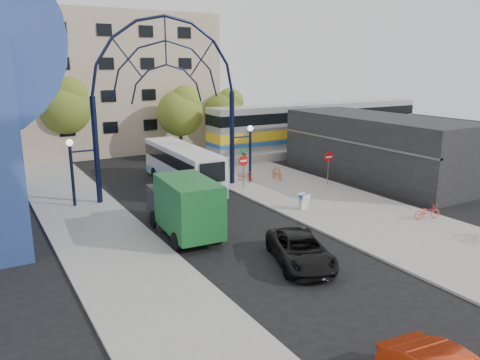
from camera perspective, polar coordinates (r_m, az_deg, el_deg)
ground at (r=21.99m, az=5.76°, el=-10.12°), size 120.00×120.00×0.00m
sidewalk_east at (r=29.72m, az=13.75°, el=-3.85°), size 8.00×56.00×0.12m
plaza_west at (r=24.46m, az=-15.48°, el=-7.87°), size 5.00×50.00×0.12m
gateway_arch at (r=32.42m, az=-8.94°, el=13.11°), size 13.64×0.44×12.10m
stop_sign at (r=33.48m, az=0.42°, el=1.97°), size 0.80×0.07×2.50m
do_not_enter_sign at (r=35.48m, az=10.73°, el=2.38°), size 0.76×0.07×2.48m
street_name_sign at (r=34.16m, az=0.48°, el=2.45°), size 0.70×0.70×2.80m
sandwich_board at (r=29.41m, az=7.78°, el=-2.37°), size 0.55×0.61×0.99m
commercial_block_east at (r=38.82m, az=16.37°, el=3.83°), size 6.00×16.00×5.00m
apartment_block at (r=53.01m, az=-15.39°, el=11.37°), size 20.00×12.10×14.00m
train_platform at (r=50.49m, az=9.48°, el=4.02°), size 32.00×5.00×0.80m
train_car at (r=50.13m, az=9.59°, el=6.83°), size 25.10×3.05×4.20m
tree_north_a at (r=45.99m, az=-7.15°, el=8.43°), size 4.48×4.48×7.00m
tree_north_b at (r=46.91m, az=-20.59°, el=8.58°), size 5.12×5.12×8.00m
tree_north_c at (r=50.43m, az=-1.72°, el=8.63°), size 4.16×4.16×6.50m
city_bus at (r=35.26m, az=-7.04°, el=1.75°), size 2.89×10.91×2.97m
green_truck at (r=25.11m, az=-6.96°, el=-3.13°), size 2.82×6.52×3.22m
black_suv at (r=21.78m, az=7.38°, el=-8.44°), size 3.83×5.43×1.38m
bike_near_a at (r=36.16m, az=0.64°, el=0.50°), size 0.95×1.67×0.83m
bike_near_b at (r=36.87m, az=4.51°, el=0.91°), size 0.71×1.82×1.06m
bike_far_a at (r=29.48m, az=21.85°, el=-3.62°), size 1.75×0.98×0.87m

